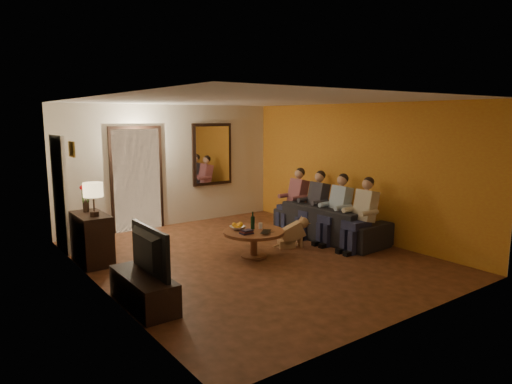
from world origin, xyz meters
TOP-DOWN VIEW (x-y plane):
  - floor at (0.00, 0.00)m, footprint 5.00×6.00m
  - ceiling at (0.00, 0.00)m, footprint 5.00×6.00m
  - back_wall at (0.00, 3.00)m, footprint 5.00×0.02m
  - front_wall at (0.00, -3.00)m, footprint 5.00×0.02m
  - left_wall at (-2.50, 0.00)m, footprint 0.02×6.00m
  - right_wall at (2.50, 0.00)m, footprint 0.02×6.00m
  - orange_accent at (2.49, 0.00)m, footprint 0.01×6.00m
  - kitchen_doorway at (-0.80, 2.98)m, footprint 1.00×0.06m
  - door_trim at (-0.80, 2.97)m, footprint 1.12×0.04m
  - fridge_glimpse at (-0.55, 2.98)m, footprint 0.45×0.03m
  - mirror_frame at (1.00, 2.96)m, footprint 1.00×0.05m
  - mirror_glass at (1.00, 2.93)m, footprint 0.86×0.02m
  - white_door at (-2.46, 2.30)m, footprint 0.06×0.85m
  - framed_art at (-2.47, 1.30)m, footprint 0.03×0.28m
  - art_canvas at (-2.46, 1.30)m, footprint 0.01×0.22m
  - dresser at (-2.25, 1.30)m, footprint 0.45×0.91m
  - table_lamp at (-2.25, 1.08)m, footprint 0.30×0.30m
  - flower_vase at (-2.25, 1.52)m, footprint 0.14×0.14m
  - tv_stand at (-2.25, -0.82)m, footprint 0.45×1.22m
  - tv at (-2.25, -0.82)m, footprint 1.04×0.14m
  - sofa at (1.93, 0.11)m, footprint 2.35×1.01m
  - person_a at (1.83, -0.79)m, footprint 0.60×0.40m
  - person_b at (1.83, -0.19)m, footprint 0.60×0.40m
  - person_c at (1.83, 0.41)m, footprint 0.60×0.40m
  - person_d at (1.83, 1.01)m, footprint 0.60×0.40m
  - dog at (0.94, 0.08)m, footprint 0.61×0.42m
  - coffee_table at (0.06, 0.03)m, footprint 1.18×1.18m
  - bowl at (-0.12, 0.25)m, footprint 0.26×0.26m
  - oranges at (-0.12, 0.25)m, footprint 0.20×0.20m
  - wine_bottle at (0.11, 0.13)m, footprint 0.07×0.07m
  - wine_glass at (0.24, 0.08)m, footprint 0.06×0.06m
  - book_stack at (-0.16, -0.07)m, footprint 0.20×0.15m
  - laptop at (0.16, -0.25)m, footprint 0.39×0.38m

SIDE VIEW (x-z plane):
  - floor at x=0.00m, z-range -0.01..0.01m
  - tv_stand at x=-2.25m, z-range 0.00..0.41m
  - coffee_table at x=0.06m, z-range 0.00..0.45m
  - dog at x=0.94m, z-range 0.00..0.56m
  - sofa at x=1.93m, z-range 0.00..0.67m
  - dresser at x=-2.25m, z-range 0.00..0.81m
  - laptop at x=0.16m, z-range 0.45..0.48m
  - bowl at x=-0.12m, z-range 0.45..0.51m
  - book_stack at x=-0.16m, z-range 0.45..0.52m
  - wine_glass at x=0.24m, z-range 0.45..0.55m
  - oranges at x=-0.12m, z-range 0.51..0.59m
  - person_a at x=1.83m, z-range 0.00..1.20m
  - person_b at x=1.83m, z-range 0.00..1.20m
  - person_c at x=1.83m, z-range 0.00..1.20m
  - person_d at x=1.83m, z-range 0.00..1.20m
  - wine_bottle at x=0.11m, z-range 0.45..0.76m
  - tv at x=-2.25m, z-range 0.41..1.00m
  - fridge_glimpse at x=-0.55m, z-range 0.05..1.75m
  - white_door at x=-2.46m, z-range 0.00..2.04m
  - flower_vase at x=-2.25m, z-range 0.81..1.25m
  - kitchen_doorway at x=-0.80m, z-range 0.00..2.10m
  - door_trim at x=-0.80m, z-range -0.06..2.16m
  - table_lamp at x=-2.25m, z-range 0.81..1.35m
  - back_wall at x=0.00m, z-range 0.00..2.60m
  - front_wall at x=0.00m, z-range 0.00..2.60m
  - left_wall at x=-2.50m, z-range 0.00..2.60m
  - right_wall at x=2.50m, z-range 0.00..2.60m
  - orange_accent at x=2.49m, z-range 0.00..2.60m
  - mirror_frame at x=1.00m, z-range 0.80..2.20m
  - mirror_glass at x=1.00m, z-range 0.87..2.13m
  - framed_art at x=-2.47m, z-range 1.73..1.97m
  - art_canvas at x=-2.46m, z-range 1.76..1.94m
  - ceiling at x=0.00m, z-range 2.60..2.60m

